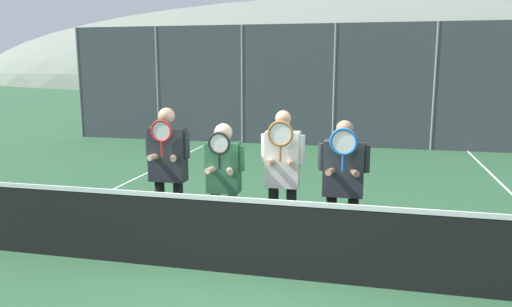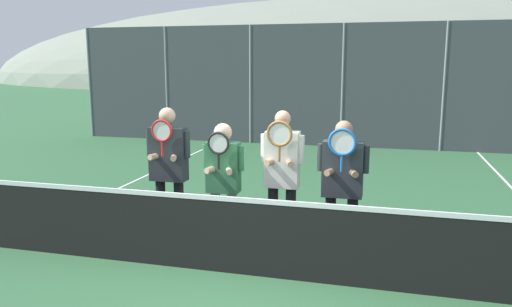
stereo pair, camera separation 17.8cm
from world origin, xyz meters
The scene contains 13 objects.
ground_plane centered at (0.00, 0.00, 0.00)m, with size 120.00×120.00×0.00m, color #2D5B38.
hill_distant centered at (0.00, 60.05, 0.00)m, with size 103.72×57.62×20.17m.
clubhouse_building centered at (1.04, 18.80, 1.87)m, with size 17.55×5.50×3.70m.
fence_back centered at (0.00, 9.36, 1.77)m, with size 16.57×0.06×3.54m.
tennis_net centered at (0.00, 0.00, 0.48)m, with size 10.06×0.09×1.03m.
court_line_left_sideline centered at (-3.74, 3.00, 0.00)m, with size 0.05×16.00×0.01m, color white.
player_leftmost centered at (-1.47, 0.69, 1.11)m, with size 0.61×0.34×1.86m.
player_center_left centered at (-0.67, 0.60, 1.01)m, with size 0.55×0.34×1.69m.
player_center_right centered at (0.06, 0.73, 1.09)m, with size 0.55×0.34×1.86m.
player_rightmost centered at (0.82, 0.63, 1.06)m, with size 0.61×0.34×1.77m.
car_far_left centered at (-4.99, 12.77, 0.86)m, with size 4.30×2.02×1.66m.
car_left_of_center centered at (-0.11, 12.78, 0.92)m, with size 4.59×1.96×1.81m.
car_center centered at (4.62, 12.72, 0.94)m, with size 4.02×2.08×1.85m.
Camera 1 is at (1.14, -5.29, 2.44)m, focal length 35.00 mm.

